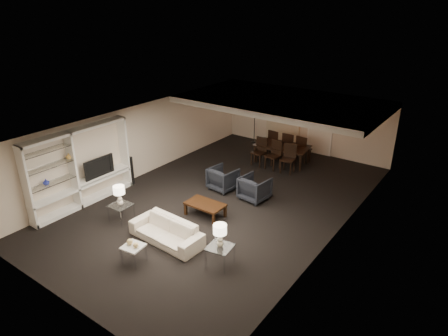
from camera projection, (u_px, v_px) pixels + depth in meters
floor at (224, 201)px, 12.29m from camera, size 11.00×11.00×0.00m
ceiling at (224, 123)px, 11.30m from camera, size 7.00×11.00×0.02m
wall_back at (305, 120)px, 15.90m from camera, size 7.00×0.02×2.50m
wall_front at (58, 252)px, 7.70m from camera, size 7.00×0.02×2.50m
wall_left at (141, 140)px, 13.68m from camera, size 0.02×11.00×2.50m
wall_right at (338, 195)px, 9.92m from camera, size 0.02×11.00×2.50m
ceiling_soffit at (282, 102)px, 13.95m from camera, size 7.00×4.00×0.20m
curtains at (283, 118)px, 16.34m from camera, size 1.50×0.12×2.40m
door at (320, 128)px, 15.58m from camera, size 0.90×0.05×2.10m
painting at (357, 122)px, 14.62m from camera, size 0.95×0.04×0.65m
media_unit at (80, 168)px, 11.67m from camera, size 0.38×3.40×2.35m
pendant_light at (289, 117)px, 13.98m from camera, size 0.52×0.52×0.24m
sofa at (166, 231)px, 10.15m from camera, size 2.05×0.88×0.59m
coffee_table at (205, 210)px, 11.38m from camera, size 1.11×0.65×0.40m
armchair_left at (223, 179)px, 12.90m from camera, size 0.89×0.91×0.75m
armchair_right at (255, 188)px, 12.25m from camera, size 0.89×0.91×0.75m
side_table_left at (122, 213)px, 11.08m from camera, size 0.57×0.57×0.52m
side_table_right at (220, 256)px, 9.25m from camera, size 0.62×0.62×0.52m
table_lamp_left at (119, 196)px, 10.86m from camera, size 0.34×0.34×0.57m
table_lamp_right at (220, 236)px, 9.03m from camera, size 0.32×0.32×0.57m
marble_table at (134, 254)px, 9.35m from camera, size 0.51×0.51×0.46m
gold_gourd_a at (130, 242)px, 9.29m from camera, size 0.15×0.15×0.15m
gold_gourd_b at (136, 245)px, 9.18m from camera, size 0.13×0.13×0.13m
television at (97, 166)px, 12.11m from camera, size 1.04×0.14×0.60m
vase_blue at (46, 182)px, 10.85m from camera, size 0.17×0.17×0.18m
vase_amber at (69, 156)px, 11.25m from camera, size 0.16×0.16×0.17m
floor_speaker at (131, 171)px, 13.21m from camera, size 0.14×0.14×0.97m
dining_table at (281, 154)px, 14.94m from camera, size 2.10×1.33×0.70m
chair_nl at (259, 152)px, 14.71m from camera, size 0.49×0.49×1.04m
chair_nm at (273, 155)px, 14.39m from camera, size 0.54×0.54×1.04m
chair_nr at (288, 159)px, 14.07m from camera, size 0.54×0.54×1.04m
chair_fl at (276, 142)px, 15.68m from camera, size 0.53×0.53×1.04m
chair_fm at (289, 145)px, 15.36m from camera, size 0.50×0.50×1.04m
chair_fr at (304, 149)px, 15.03m from camera, size 0.54×0.54×1.04m
floor_lamp at (254, 123)px, 16.93m from camera, size 0.26×0.26×1.67m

